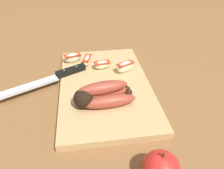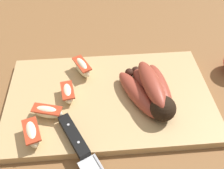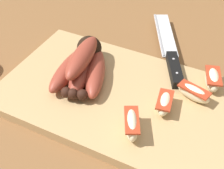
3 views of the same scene
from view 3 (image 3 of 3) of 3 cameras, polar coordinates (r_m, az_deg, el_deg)
The scene contains 8 objects.
ground_plane at distance 0.59m, azimuth -0.89°, elevation -3.11°, with size 6.00×6.00×0.00m, color brown.
cutting_board at distance 0.59m, azimuth 1.29°, elevation -2.28°, with size 0.46×0.27×0.02m, color tan.
banana_bunch at distance 0.61m, azimuth -5.44°, elevation 3.68°, with size 0.12×0.17×0.06m.
chefs_knife at distance 0.67m, azimuth 10.96°, elevation 5.29°, with size 0.15×0.26×0.02m.
apple_wedge_near at distance 0.58m, azimuth 15.05°, elevation -1.51°, with size 0.07×0.04×0.03m.
apple_wedge_middle at distance 0.62m, azimuth 18.32°, elevation 0.93°, with size 0.04×0.07×0.03m.
apple_wedge_far at distance 0.55m, azimuth 9.81°, elevation -3.45°, with size 0.03×0.06×0.03m.
apple_wedge_extra at distance 0.50m, azimuth 3.69°, elevation -7.45°, with size 0.05×0.07×0.04m.
Camera 3 is at (-0.19, 0.37, 0.43)m, focal length 48.78 mm.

